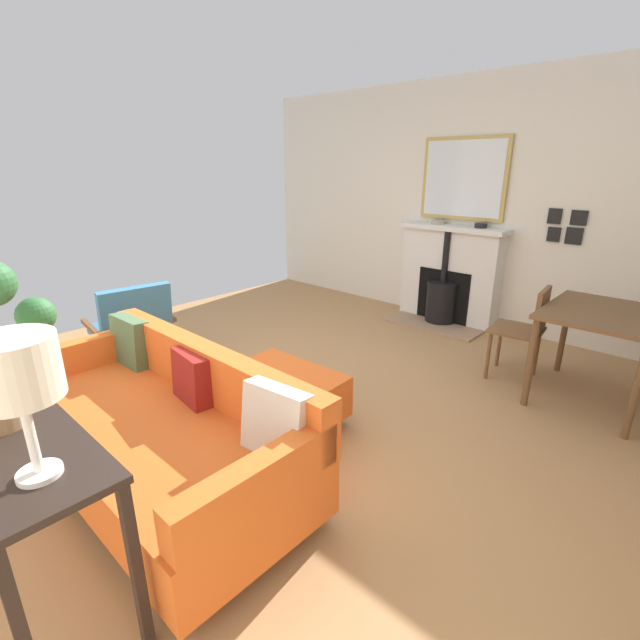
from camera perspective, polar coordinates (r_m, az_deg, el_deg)
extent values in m
cube|color=#A87A4C|center=(3.67, -7.51, -9.87)|extent=(5.91, 5.51, 0.01)
cube|color=silver|center=(5.59, 16.35, 14.00)|extent=(0.12, 5.51, 2.68)
cube|color=#9E7A5B|center=(5.33, 14.06, -0.69)|extent=(0.41, 1.09, 0.03)
cube|color=silver|center=(5.47, 16.21, 5.35)|extent=(0.26, 1.14, 1.08)
cube|color=black|center=(5.42, 15.49, 3.04)|extent=(0.06, 0.63, 0.60)
cylinder|color=black|center=(5.41, 15.22, 2.20)|extent=(0.35, 0.35, 0.45)
cylinder|color=black|center=(5.35, 15.44, 4.61)|extent=(0.37, 0.37, 0.02)
cylinder|color=black|center=(5.29, 15.72, 7.73)|extent=(0.07, 0.07, 0.57)
cube|color=silver|center=(5.35, 16.64, 11.17)|extent=(0.31, 1.22, 0.05)
cube|color=tan|center=(5.43, 17.82, 16.76)|extent=(0.04, 0.98, 0.88)
cube|color=silver|center=(5.41, 17.72, 16.77)|extent=(0.01, 0.90, 0.80)
cylinder|color=#9E9384|center=(5.47, 14.81, 11.96)|extent=(0.16, 0.16, 0.04)
torus|color=#9E9384|center=(5.47, 14.82, 12.12)|extent=(0.16, 0.16, 0.01)
cylinder|color=black|center=(5.25, 19.82, 11.23)|extent=(0.13, 0.13, 0.04)
torus|color=black|center=(5.25, 19.84, 11.43)|extent=(0.14, 0.14, 0.01)
cylinder|color=#B2B2B7|center=(3.56, -32.15, -12.87)|extent=(0.04, 0.04, 0.10)
cylinder|color=#B2B2B7|center=(2.24, -17.32, -31.70)|extent=(0.04, 0.04, 0.10)
cylinder|color=#B2B2B7|center=(3.75, -21.55, -9.53)|extent=(0.04, 0.04, 0.10)
cylinder|color=#B2B2B7|center=(2.53, -1.94, -23.42)|extent=(0.04, 0.04, 0.10)
cube|color=orange|center=(2.83, -20.59, -14.42)|extent=(0.91, 2.05, 0.31)
cube|color=orange|center=(2.84, -14.35, -6.22)|extent=(0.15, 2.05, 0.33)
cube|color=orange|center=(3.53, -28.35, -3.98)|extent=(0.86, 0.12, 0.21)
cube|color=orange|center=(1.99, -7.79, -19.69)|extent=(0.86, 0.12, 0.21)
cube|color=#4C6B47|center=(3.45, -23.06, -2.62)|extent=(0.14, 0.36, 0.37)
cube|color=maroon|center=(2.80, -16.05, -7.18)|extent=(0.16, 0.34, 0.33)
cube|color=beige|center=(2.25, -5.64, -12.84)|extent=(0.20, 0.38, 0.37)
cylinder|color=#B2B2B7|center=(3.40, -11.45, -11.67)|extent=(0.03, 0.03, 0.09)
cylinder|color=#B2B2B7|center=(2.99, -3.36, -16.03)|extent=(0.03, 0.03, 0.09)
cylinder|color=#B2B2B7|center=(3.66, -5.73, -9.02)|extent=(0.03, 0.03, 0.09)
cylinder|color=#B2B2B7|center=(3.28, 2.36, -12.51)|extent=(0.03, 0.03, 0.09)
cube|color=orange|center=(3.22, -4.77, -9.26)|extent=(0.61, 0.83, 0.29)
cube|color=brown|center=(4.80, -20.77, -1.74)|extent=(0.05, 0.05, 0.32)
cube|color=brown|center=(4.67, -26.61, -3.10)|extent=(0.05, 0.05, 0.32)
cube|color=brown|center=(4.38, -18.61, -3.46)|extent=(0.05, 0.05, 0.32)
cube|color=brown|center=(4.24, -24.97, -5.02)|extent=(0.05, 0.05, 0.32)
cube|color=teal|center=(4.45, -23.03, -1.13)|extent=(0.67, 0.63, 0.08)
cube|color=teal|center=(4.15, -22.39, 1.16)|extent=(0.61, 0.20, 0.42)
cube|color=brown|center=(4.52, -19.35, 0.82)|extent=(0.11, 0.53, 0.04)
cube|color=brown|center=(4.35, -27.15, -0.92)|extent=(0.11, 0.53, 0.04)
cube|color=black|center=(3.39, -35.46, -8.80)|extent=(0.04, 0.04, 0.76)
cube|color=black|center=(1.97, -22.35, -27.30)|extent=(0.04, 0.04, 0.76)
cylinder|color=white|center=(1.82, -32.11, -16.18)|extent=(0.14, 0.14, 0.02)
cylinder|color=white|center=(1.75, -32.95, -12.23)|extent=(0.03, 0.03, 0.27)
cylinder|color=silver|center=(1.65, -34.41, -5.13)|extent=(0.26, 0.26, 0.20)
sphere|color=#2D6633|center=(2.09, -32.48, 0.52)|extent=(0.14, 0.14, 0.14)
cylinder|color=brown|center=(4.50, 28.63, -1.59)|extent=(0.05, 0.05, 0.71)
cylinder|color=brown|center=(3.73, 25.25, -5.01)|extent=(0.05, 0.05, 0.71)
cylinder|color=brown|center=(3.63, 35.27, -7.49)|extent=(0.05, 0.05, 0.71)
cube|color=brown|center=(3.94, 32.50, 0.73)|extent=(0.94, 0.77, 0.03)
cylinder|color=brown|center=(4.41, 21.86, -2.91)|extent=(0.04, 0.04, 0.43)
cylinder|color=brown|center=(4.12, 20.65, -4.28)|extent=(0.04, 0.04, 0.43)
cylinder|color=brown|center=(4.35, 25.90, -3.77)|extent=(0.04, 0.04, 0.43)
cylinder|color=brown|center=(4.06, 24.96, -5.22)|extent=(0.04, 0.04, 0.43)
cube|color=brown|center=(4.15, 23.75, -1.16)|extent=(0.44, 0.44, 0.02)
cube|color=brown|center=(4.07, 26.42, 0.98)|extent=(0.36, 0.07, 0.37)
cube|color=black|center=(5.11, 27.73, 11.64)|extent=(0.02, 0.12, 0.15)
cube|color=black|center=(5.05, 30.12, 11.20)|extent=(0.02, 0.14, 0.14)
cube|color=black|center=(5.12, 27.64, 9.64)|extent=(0.02, 0.12, 0.14)
cube|color=black|center=(5.08, 29.62, 9.29)|extent=(0.02, 0.15, 0.16)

